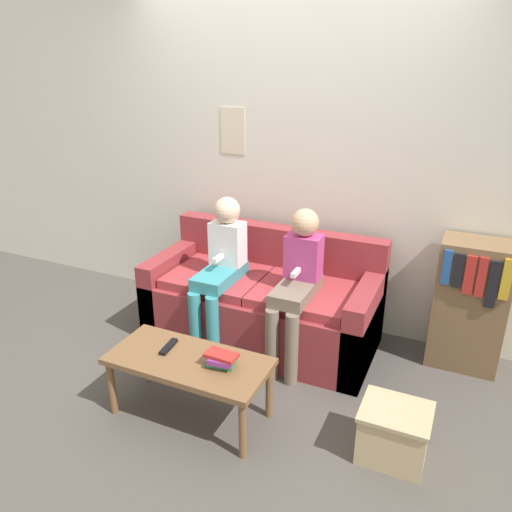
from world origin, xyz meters
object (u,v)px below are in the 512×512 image
object	(u,v)px
coffee_table	(189,366)
person_right	(297,279)
person_left	(220,264)
couch	(263,304)
storage_box	(394,433)
tv_remote	(169,347)
bookshelf	(470,305)

from	to	relation	value
coffee_table	person_right	distance (m)	0.93
person_left	person_right	distance (m)	0.58
couch	person_right	bearing A→B (deg)	-29.22
storage_box	couch	bearing A→B (deg)	143.80
coffee_table	tv_remote	bearing A→B (deg)	164.51
bookshelf	person_right	bearing A→B (deg)	-156.97
person_right	tv_remote	world-z (taller)	person_right
bookshelf	storage_box	distance (m)	1.18
person_right	storage_box	size ratio (longest dim) A/B	2.99
tv_remote	storage_box	distance (m)	1.37
person_right	storage_box	bearing A→B (deg)	-38.72
tv_remote	coffee_table	bearing A→B (deg)	-21.26
person_right	coffee_table	bearing A→B (deg)	-114.71
couch	person_right	world-z (taller)	person_right
coffee_table	person_right	xyz separation A→B (m)	(0.37, 0.81, 0.29)
person_right	bookshelf	xyz separation A→B (m)	(1.09, 0.46, -0.17)
couch	person_left	size ratio (longest dim) A/B	1.52
coffee_table	person_right	bearing A→B (deg)	65.29
person_right	bookshelf	size ratio (longest dim) A/B	1.20
person_right	storage_box	distance (m)	1.14
coffee_table	person_left	xyz separation A→B (m)	(-0.21, 0.81, 0.29)
person_right	tv_remote	bearing A→B (deg)	-125.32
person_left	person_right	xyz separation A→B (m)	(0.58, -0.00, -0.01)
person_right	storage_box	xyz separation A→B (m)	(0.81, -0.65, -0.48)
couch	coffee_table	bearing A→B (deg)	-92.55
couch	tv_remote	xyz separation A→B (m)	(-0.21, -0.94, 0.11)
couch	person_right	xyz separation A→B (m)	(0.33, -0.18, 0.34)
couch	person_left	distance (m)	0.47
coffee_table	bookshelf	xyz separation A→B (m)	(1.46, 1.27, 0.11)
person_right	bookshelf	world-z (taller)	person_right
coffee_table	storage_box	world-z (taller)	coffee_table
person_left	person_right	size ratio (longest dim) A/B	1.01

